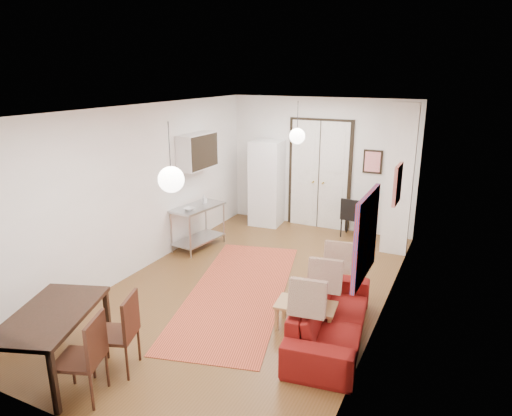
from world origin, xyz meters
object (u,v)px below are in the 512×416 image
at_px(sofa, 331,316).
at_px(dining_chair_near, 120,323).
at_px(dining_chair_far, 85,347).
at_px(dining_table, 51,319).
at_px(coffee_table, 306,307).
at_px(black_side_chair, 353,213).
at_px(kitchen_counter, 198,221).
at_px(fridge, 267,183).

height_order(sofa, dining_chair_near, dining_chair_near).
bearing_deg(dining_chair_far, dining_table, -118.52).
height_order(coffee_table, black_side_chair, black_side_chair).
distance_m(sofa, kitchen_counter, 3.93).
distance_m(coffee_table, fridge, 4.63).
xyz_separation_m(dining_chair_near, black_side_chair, (1.34, 5.74, -0.06)).
distance_m(coffee_table, kitchen_counter, 3.57).
relative_size(kitchen_counter, dining_chair_near, 1.23).
bearing_deg(dining_chair_near, fridge, 167.00).
relative_size(dining_chair_far, black_side_chair, 1.13).
bearing_deg(fridge, dining_chair_near, -88.02).
bearing_deg(sofa, kitchen_counter, 50.89).
bearing_deg(black_side_chair, coffee_table, 100.83).
bearing_deg(coffee_table, sofa, -13.15).
height_order(dining_chair_near, dining_chair_far, same).
distance_m(fridge, dining_chair_near, 5.71).
height_order(sofa, black_side_chair, black_side_chair).
xyz_separation_m(sofa, dining_chair_far, (-2.09, -2.20, 0.25)).
xyz_separation_m(kitchen_counter, dining_table, (0.67, -4.13, 0.15)).
height_order(fridge, dining_chair_far, fridge).
distance_m(fridge, black_side_chair, 2.06).
distance_m(kitchen_counter, fridge, 2.11).
bearing_deg(dining_chair_far, dining_chair_near, 160.34).
distance_m(fridge, dining_chair_far, 6.25).
distance_m(coffee_table, dining_chair_near, 2.46).
xyz_separation_m(sofa, kitchen_counter, (-3.36, 2.03, 0.23)).
xyz_separation_m(kitchen_counter, black_side_chair, (2.61, 2.06, -0.05)).
relative_size(sofa, dining_chair_far, 2.24).
bearing_deg(kitchen_counter, dining_table, -72.76).
xyz_separation_m(dining_table, dining_chair_near, (0.60, 0.45, -0.13)).
height_order(coffee_table, dining_chair_far, dining_chair_far).
relative_size(coffee_table, black_side_chair, 1.00).
height_order(dining_table, dining_chair_near, dining_chair_near).
bearing_deg(dining_chair_far, black_side_chair, 148.30).
distance_m(dining_chair_near, dining_chair_far, 0.54).
relative_size(dining_chair_near, dining_chair_far, 1.00).
height_order(coffee_table, fridge, fridge).
height_order(fridge, dining_chair_near, fridge).
bearing_deg(coffee_table, dining_chair_near, -134.45).
height_order(sofa, dining_table, dining_table).
bearing_deg(dining_table, coffee_table, 43.49).
bearing_deg(sofa, dining_table, 120.06).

